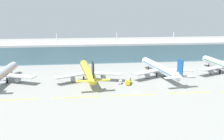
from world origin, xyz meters
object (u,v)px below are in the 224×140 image
at_px(airliner_nearest, 2,74).
at_px(airliner_farthest, 223,65).
at_px(baggage_cart, 120,82).
at_px(fuel_truck, 129,81).
at_px(airliner_near_middle, 88,72).
at_px(airliner_far_middle, 160,68).

relative_size(airliner_nearest, airliner_farthest, 0.95).
distance_m(airliner_farthest, baggage_cart, 86.94).
relative_size(airliner_farthest, baggage_cart, 15.77).
bearing_deg(airliner_farthest, baggage_cart, -167.45).
relative_size(airliner_nearest, fuel_truck, 7.78).
height_order(airliner_near_middle, airliner_farthest, same).
bearing_deg(fuel_truck, baggage_cart, 163.47).
xyz_separation_m(airliner_farthest, fuel_truck, (-79.23, -20.49, -4.18)).
relative_size(airliner_nearest, baggage_cart, 15.03).
xyz_separation_m(fuel_truck, baggage_cart, (-5.48, 1.63, -1.00)).
distance_m(airliner_near_middle, baggage_cart, 24.85).
bearing_deg(airliner_nearest, airliner_near_middle, -1.52).
bearing_deg(airliner_near_middle, airliner_nearest, 178.48).
height_order(airliner_farthest, fuel_truck, airliner_farthest).
height_order(airliner_nearest, baggage_cart, airliner_nearest).
bearing_deg(airliner_near_middle, airliner_farthest, 4.25).
bearing_deg(baggage_cart, airliner_farthest, 12.55).
relative_size(airliner_nearest, airliner_far_middle, 0.89).
bearing_deg(baggage_cart, airliner_far_middle, 24.43).
distance_m(fuel_truck, baggage_cart, 5.81).
bearing_deg(airliner_farthest, airliner_near_middle, -175.75).
bearing_deg(airliner_farthest, fuel_truck, -165.50).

